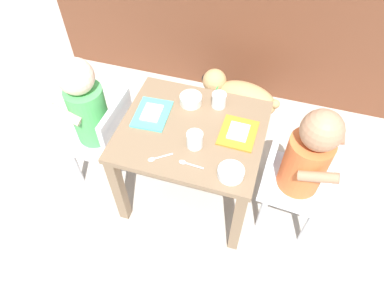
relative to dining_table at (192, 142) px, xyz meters
name	(u,v)px	position (x,y,z in m)	size (l,w,h in m)	color
ground_plane	(192,190)	(0.00, 0.00, -0.38)	(7.00, 7.00, 0.00)	#B2ADA3
kitchen_cabinet_back	(242,9)	(0.00, 0.99, 0.08)	(2.26, 0.33, 0.91)	brown
dining_table	(192,142)	(0.00, 0.00, 0.00)	(0.59, 0.52, 0.46)	#7A6047
seated_child_left	(91,112)	(-0.46, -0.01, 0.06)	(0.29, 0.29, 0.70)	silver
seated_child_right	(304,160)	(0.46, -0.01, 0.06)	(0.30, 0.30, 0.69)	silver
dog	(240,96)	(0.11, 0.55, -0.18)	(0.46, 0.25, 0.31)	tan
food_tray_left	(152,114)	(-0.19, 0.03, 0.09)	(0.15, 0.19, 0.02)	#4CC6BC
food_tray_right	(238,133)	(0.19, 0.03, 0.09)	(0.15, 0.17, 0.02)	orange
water_cup_left	(195,140)	(0.04, -0.08, 0.11)	(0.06, 0.06, 0.06)	white
water_cup_right	(219,101)	(0.07, 0.17, 0.11)	(0.06, 0.06, 0.06)	white
cereal_bowl_left_side	(231,172)	(0.20, -0.18, 0.10)	(0.10, 0.10, 0.03)	white
cereal_bowl_right_side	(191,99)	(-0.05, 0.14, 0.10)	(0.10, 0.10, 0.04)	silver
spoon_by_left_tray	(158,158)	(-0.08, -0.18, 0.09)	(0.09, 0.07, 0.01)	silver
spoon_by_right_tray	(189,164)	(0.04, -0.18, 0.09)	(0.10, 0.02, 0.01)	silver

